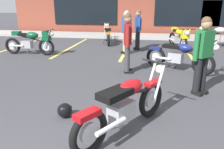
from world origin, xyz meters
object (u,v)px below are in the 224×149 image
Objects in this scene: motorcycle_foreground_classic at (126,105)px; person_in_shorts_foreground at (138,27)px; motorcycle_silver_naked at (108,34)px; person_near_building at (128,40)px; motorcycle_black_cruiser at (179,56)px; motorcycle_cream_vintage at (179,37)px; motorcycle_green_cafe_racer at (31,41)px; person_in_black_shirt at (203,52)px; motorcycle_orange_scrambler at (221,35)px; helmet_on_pavement at (65,110)px; person_by_back_row at (126,30)px.

motorcycle_foreground_classic is 1.10× the size of person_in_shorts_foreground.
motorcycle_silver_naked is 1.24× the size of person_near_building.
motorcycle_cream_vintage is (0.36, 3.40, 0.07)m from motorcycle_black_cruiser.
motorcycle_silver_naked is 0.98× the size of motorcycle_green_cafe_racer.
motorcycle_foreground_classic and motorcycle_black_cruiser have the same top height.
motorcycle_silver_naked is 6.92m from person_in_black_shirt.
person_in_black_shirt is (-2.07, -6.09, 0.42)m from motorcycle_orange_scrambler.
person_in_shorts_foreground is (-3.72, -1.35, 0.42)m from motorcycle_orange_scrambler.
person_in_black_shirt is at bearing -37.31° from person_near_building.
motorcycle_foreground_classic is at bearing -128.03° from person_in_black_shirt.
person_in_shorts_foreground is 6.44× the size of helmet_on_pavement.
motorcycle_foreground_classic is at bearing -113.85° from motorcycle_orange_scrambler.
helmet_on_pavement is at bearing -148.83° from person_in_black_shirt.
person_in_shorts_foreground reaches higher than motorcycle_silver_naked.
motorcycle_cream_vintage is at bearing 63.93° from person_near_building.
person_near_building is (-1.84, -3.77, 0.42)m from motorcycle_cream_vintage.
person_by_back_row is (-4.12, -2.23, 0.42)m from motorcycle_orange_scrambler.
person_in_shorts_foreground is 1.00× the size of person_by_back_row.
motorcycle_silver_naked is 7.68m from helmet_on_pavement.
motorcycle_cream_vintage is (-1.97, -1.00, 0.00)m from motorcycle_orange_scrambler.
person_by_back_row is 2.55m from person_near_building.
person_in_black_shirt reaches higher than motorcycle_black_cruiser.
motorcycle_silver_naked is at bearing 123.97° from motorcycle_black_cruiser.
person_near_building reaches higher than motorcycle_cream_vintage.
person_by_back_row is at bearing -150.11° from motorcycle_cream_vintage.
motorcycle_silver_naked is 1.24× the size of person_in_shorts_foreground.
motorcycle_orange_scrambler is (5.30, -0.01, 0.07)m from motorcycle_silver_naked.
person_in_black_shirt is (5.65, -3.05, 0.42)m from motorcycle_green_cafe_racer.
motorcycle_orange_scrambler is (2.33, 4.39, 0.07)m from motorcycle_black_cruiser.
motorcycle_black_cruiser is 3.97m from helmet_on_pavement.
motorcycle_foreground_classic is 7.11× the size of helmet_on_pavement.
motorcycle_foreground_classic is at bearing -83.77° from person_by_back_row.
person_near_building reaches higher than motorcycle_orange_scrambler.
person_by_back_row is (-2.05, 3.86, 0.00)m from person_in_black_shirt.
motorcycle_green_cafe_racer is at bearing -128.44° from motorcycle_silver_naked.
person_in_black_shirt is at bearing -28.37° from motorcycle_green_cafe_racer.
motorcycle_green_cafe_racer and motorcycle_cream_vintage have the same top height.
helmet_on_pavement is (-0.89, -6.28, -0.82)m from person_in_shorts_foreground.
person_in_black_shirt reaches higher than helmet_on_pavement.
motorcycle_silver_naked is at bearing 117.59° from person_by_back_row.
motorcycle_black_cruiser is 1.15× the size of person_by_back_row.
motorcycle_black_cruiser is 0.93× the size of motorcycle_cream_vintage.
motorcycle_foreground_classic is at bearing -102.48° from motorcycle_cream_vintage.
motorcycle_green_cafe_racer is 8.30m from motorcycle_orange_scrambler.
person_by_back_row is (-2.15, -1.24, 0.42)m from motorcycle_cream_vintage.
person_in_shorts_foreground is (-1.40, 3.05, 0.49)m from motorcycle_black_cruiser.
person_by_back_row is (3.60, 0.80, 0.42)m from motorcycle_green_cafe_racer.
motorcycle_black_cruiser is at bearing -14.12° from motorcycle_green_cafe_racer.
person_in_shorts_foreground reaches higher than motorcycle_orange_scrambler.
motorcycle_silver_naked reaches higher than helmet_on_pavement.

